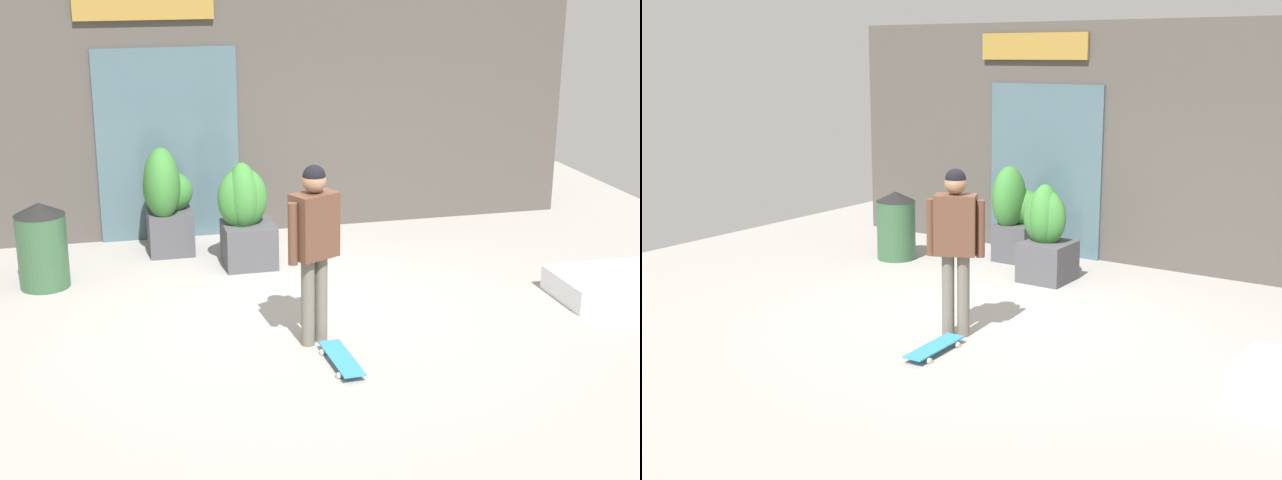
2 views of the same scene
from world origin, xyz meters
TOP-DOWN VIEW (x-y plane):
  - ground_plane at (0.00, 0.00)m, footprint 12.00×12.00m
  - building_facade at (-0.04, 3.25)m, footprint 8.81×0.31m
  - skateboarder at (-0.07, -0.66)m, footprint 0.55×0.42m
  - skateboard at (0.06, -1.21)m, footprint 0.28×0.81m
  - planter_box_left at (-1.20, 2.48)m, footprint 0.61×0.75m
  - planter_box_right at (-0.33, 1.77)m, footprint 0.66×0.63m
  - trash_bin at (-2.65, 1.58)m, footprint 0.56×0.56m
  - snow_ledge at (3.50, -0.25)m, footprint 1.48×0.90m

SIDE VIEW (x-z plane):
  - ground_plane at x=0.00m, z-range 0.00..0.00m
  - skateboard at x=0.06m, z-range 0.03..0.10m
  - snow_ledge at x=3.50m, z-range 0.00..0.27m
  - trash_bin at x=-2.65m, z-range 0.00..0.98m
  - planter_box_right at x=-0.33m, z-range 0.03..1.29m
  - planter_box_left at x=-1.20m, z-range 0.01..1.37m
  - skateboarder at x=-0.07m, z-range 0.21..1.97m
  - building_facade at x=-0.04m, z-range -0.01..3.33m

